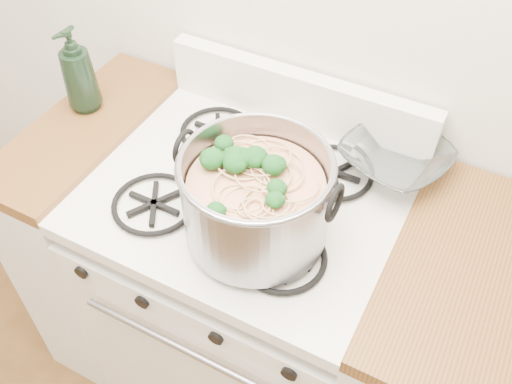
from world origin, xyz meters
The scene contains 6 objects.
gas_range centered at (0.00, 1.26, 0.44)m, with size 0.76×0.66×0.92m.
counter_left centered at (-0.51, 1.26, 0.46)m, with size 0.25×0.65×0.92m.
stock_pot centered at (0.09, 1.15, 1.02)m, with size 0.36×0.33×0.22m.
spatula centered at (0.06, 1.34, 0.94)m, with size 0.29×0.31×0.02m, color black, non-canonical shape.
glass_bowl centered at (0.30, 1.49, 0.94)m, with size 0.10×0.10×0.03m, color white.
bottle centered at (-0.54, 1.33, 1.04)m, with size 0.09×0.09×0.24m, color black.
Camera 1 is at (0.47, 0.42, 1.92)m, focal length 40.00 mm.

